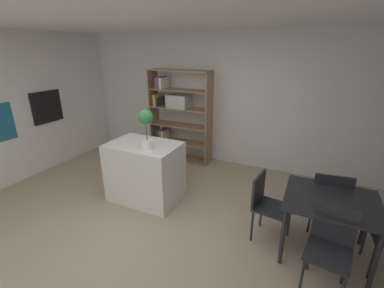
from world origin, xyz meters
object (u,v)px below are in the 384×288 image
at_px(potted_plant_on_island, 146,126).
at_px(dining_chair_near, 331,242).
at_px(built_in_oven, 47,107).
at_px(dining_chair_far, 329,196).
at_px(open_bookshelf, 177,112).
at_px(kitchen_island, 145,172).
at_px(dining_chair_island_side, 266,201).
at_px(dining_table, 331,206).

xyz_separation_m(potted_plant_on_island, dining_chair_near, (2.43, -0.46, -0.76)).
bearing_deg(built_in_oven, dining_chair_far, 0.69).
height_order(potted_plant_on_island, open_bookshelf, open_bookshelf).
bearing_deg(kitchen_island, built_in_oven, 173.88).
bearing_deg(built_in_oven, potted_plant_on_island, -8.73).
height_order(built_in_oven, potted_plant_on_island, built_in_oven).
xyz_separation_m(dining_chair_near, dining_chair_island_side, (-0.71, 0.47, -0.00)).
bearing_deg(dining_chair_near, potted_plant_on_island, 177.22).
relative_size(dining_table, dining_chair_near, 1.12).
xyz_separation_m(open_bookshelf, dining_chair_island_side, (2.22, -1.79, -0.54)).
relative_size(built_in_oven, dining_chair_far, 0.70).
height_order(kitchen_island, open_bookshelf, open_bookshelf).
bearing_deg(kitchen_island, dining_table, -3.05).
xyz_separation_m(kitchen_island, potted_plant_on_island, (0.18, -0.14, 0.81)).
distance_m(dining_table, dining_chair_far, 0.48).
xyz_separation_m(potted_plant_on_island, dining_chair_far, (2.43, 0.46, -0.76)).
bearing_deg(open_bookshelf, dining_chair_near, -37.70).
xyz_separation_m(dining_chair_far, dining_chair_near, (0.00, -0.91, -0.00)).
relative_size(dining_chair_near, dining_chair_island_side, 1.02).
xyz_separation_m(open_bookshelf, dining_chair_near, (2.93, -2.26, -0.53)).
distance_m(open_bookshelf, dining_chair_near, 3.74).
height_order(dining_chair_far, dining_chair_near, dining_chair_near).
xyz_separation_m(kitchen_island, dining_chair_island_side, (1.90, -0.13, 0.05)).
relative_size(potted_plant_on_island, dining_chair_island_side, 0.67).
relative_size(open_bookshelf, dining_chair_far, 2.18).
height_order(dining_chair_far, dining_chair_island_side, dining_chair_far).
height_order(potted_plant_on_island, dining_chair_far, potted_plant_on_island).
bearing_deg(dining_chair_island_side, kitchen_island, 93.81).
distance_m(kitchen_island, dining_chair_island_side, 1.90).
distance_m(open_bookshelf, dining_chair_island_side, 2.90).
height_order(built_in_oven, dining_table, built_in_oven).
distance_m(potted_plant_on_island, dining_chair_far, 2.58).
height_order(kitchen_island, dining_chair_far, kitchen_island).
bearing_deg(dining_chair_near, open_bookshelf, 150.16).
xyz_separation_m(potted_plant_on_island, dining_table, (2.42, 0.00, -0.62)).
height_order(kitchen_island, dining_table, kitchen_island).
height_order(kitchen_island, potted_plant_on_island, potted_plant_on_island).
xyz_separation_m(open_bookshelf, dining_table, (2.91, -1.80, -0.40)).
xyz_separation_m(potted_plant_on_island, dining_chair_island_side, (1.72, 0.01, -0.76)).
relative_size(built_in_oven, kitchen_island, 0.57).
distance_m(potted_plant_on_island, dining_table, 2.50).
distance_m(dining_chair_far, dining_chair_island_side, 0.84).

